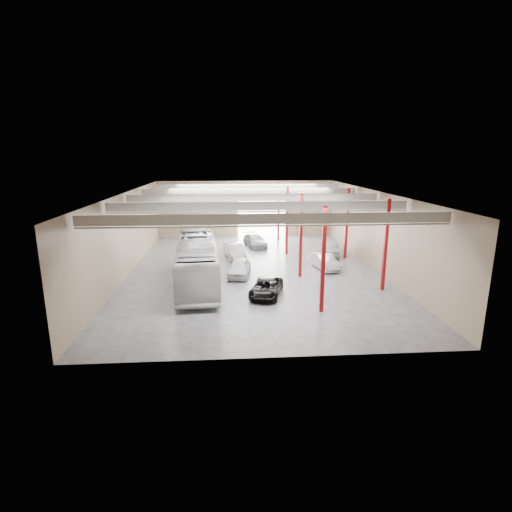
{
  "coord_description": "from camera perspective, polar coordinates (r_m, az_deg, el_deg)",
  "views": [
    {
      "loc": [
        -2.27,
        -34.45,
        10.05
      ],
      "look_at": [
        -0.07,
        -3.38,
        2.2
      ],
      "focal_mm": 28.0,
      "sensor_mm": 36.0,
      "label": 1
    }
  ],
  "objects": [
    {
      "name": "car_row_c",
      "position": [
        45.23,
        -0.14,
        2.2
      ],
      "size": [
        2.91,
        5.02,
        1.37
      ],
      "primitive_type": "imported",
      "rotation": [
        0.0,
        0.0,
        0.22
      ],
      "color": "gray",
      "rests_on": "ground"
    },
    {
      "name": "car_right_far",
      "position": [
        42.24,
        10.55,
        1.27
      ],
      "size": [
        2.86,
        5.06,
        1.62
      ],
      "primitive_type": "imported",
      "rotation": [
        0.0,
        0.0,
        -0.21
      ],
      "color": "silver",
      "rests_on": "ground"
    },
    {
      "name": "black_sedan",
      "position": [
        29.42,
        1.48,
        -4.57
      ],
      "size": [
        3.16,
        4.79,
        1.22
      ],
      "primitive_type": "imported",
      "rotation": [
        0.0,
        0.0,
        -0.28
      ],
      "color": "black",
      "rests_on": "ground"
    },
    {
      "name": "coach_bus",
      "position": [
        32.17,
        -8.45,
        -0.85
      ],
      "size": [
        4.03,
        13.22,
        3.63
      ],
      "primitive_type": "imported",
      "rotation": [
        0.0,
        0.0,
        0.08
      ],
      "color": "silver",
      "rests_on": "ground"
    },
    {
      "name": "car_row_a",
      "position": [
        34.23,
        -2.39,
        -1.67
      ],
      "size": [
        2.4,
        4.48,
        1.45
      ],
      "primitive_type": "imported",
      "rotation": [
        0.0,
        0.0,
        -0.17
      ],
      "color": "silver",
      "rests_on": "ground"
    },
    {
      "name": "car_row_b",
      "position": [
        40.05,
        -3.08,
        0.69
      ],
      "size": [
        2.38,
        4.74,
        1.49
      ],
      "primitive_type": "imported",
      "rotation": [
        0.0,
        0.0,
        0.18
      ],
      "color": "#A5A5A9",
      "rests_on": "ground"
    },
    {
      "name": "depot_shell",
      "position": [
        35.38,
        -0.11,
        5.9
      ],
      "size": [
        22.12,
        32.12,
        7.06
      ],
      "color": "#424347",
      "rests_on": "ground"
    },
    {
      "name": "car_right_near",
      "position": [
        36.92,
        9.75,
        -0.72
      ],
      "size": [
        2.17,
        4.47,
        1.41
      ],
      "primitive_type": "imported",
      "rotation": [
        0.0,
        0.0,
        0.16
      ],
      "color": "#B0B0B5",
      "rests_on": "ground"
    }
  ]
}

